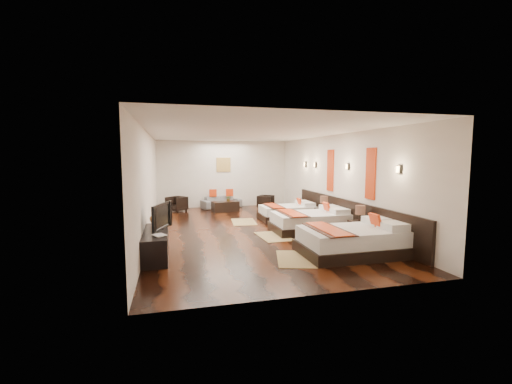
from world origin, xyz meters
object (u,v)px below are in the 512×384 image
object	(u,v)px
nightstand_b	(324,215)
tv	(158,216)
bed_far	(288,212)
coffee_table	(225,206)
tv_console	(156,244)
sofa	(221,202)
figurine	(157,217)
bed_near	(354,240)
nightstand_a	(360,228)
book	(154,236)
table_plant	(228,198)
bed_mid	(311,221)
armchair_left	(177,204)
armchair_right	(266,202)

from	to	relation	value
nightstand_b	tv	bearing A→B (deg)	-157.71
bed_far	coffee_table	world-z (taller)	bed_far
tv_console	sofa	xyz separation A→B (m)	(2.35, 6.51, -0.03)
tv_console	figurine	bearing A→B (deg)	90.00
tv_console	bed_near	bearing A→B (deg)	-11.80
bed_near	coffee_table	bearing A→B (deg)	106.26
nightstand_a	sofa	distance (m)	6.90
bed_far	sofa	size ratio (longest dim) A/B	1.13
tv	figurine	xyz separation A→B (m)	(-0.05, 0.60, -0.11)
bed_far	sofa	xyz separation A→B (m)	(-1.84, 3.13, -0.00)
bed_far	figurine	size ratio (longest dim) A/B	5.40
bed_far	sofa	bearing A→B (deg)	120.46
coffee_table	bed_near	bearing A→B (deg)	-73.74
bed_far	coffee_table	bearing A→B (deg)	131.50
book	table_plant	world-z (taller)	table_plant
nightstand_b	sofa	xyz separation A→B (m)	(-2.59, 4.34, -0.08)
table_plant	book	bearing A→B (deg)	-112.54
nightstand_b	bed_far	bearing A→B (deg)	121.86
bed_mid	book	world-z (taller)	bed_mid
bed_far	tv_console	world-z (taller)	bed_far
armchair_left	table_plant	world-z (taller)	table_plant
book	armchair_left	world-z (taller)	armchair_left
nightstand_a	tv_console	xyz separation A→B (m)	(-4.94, -0.11, -0.04)
nightstand_b	sofa	bearing A→B (deg)	120.86
bed_far	tv	distance (m)	5.28
bed_mid	tv_console	xyz separation A→B (m)	(-4.20, -1.44, -0.01)
bed_mid	coffee_table	world-z (taller)	bed_mid
bed_mid	figurine	world-z (taller)	figurine
tv_console	tv	size ratio (longest dim) A/B	1.81
figurine	armchair_left	distance (m)	5.22
bed_far	nightstand_a	world-z (taller)	nightstand_a
bed_mid	tv_console	bearing A→B (deg)	-161.11
nightstand_a	tv	distance (m)	4.92
nightstand_a	figurine	world-z (taller)	nightstand_a
table_plant	sofa	bearing A→B (deg)	96.52
bed_near	book	bearing A→B (deg)	175.32
figurine	table_plant	xyz separation A→B (m)	(2.47, 4.67, -0.20)
bed_far	nightstand_a	bearing A→B (deg)	-77.03
nightstand_b	figurine	distance (m)	5.16
book	sofa	world-z (taller)	book
table_plant	nightstand_a	bearing A→B (deg)	-65.07
sofa	armchair_right	world-z (taller)	armchair_right
coffee_table	armchair_right	bearing A→B (deg)	14.08
bed_far	book	size ratio (longest dim) A/B	6.41
bed_mid	armchair_left	world-z (taller)	bed_mid
sofa	armchair_left	xyz separation A→B (m)	(-1.84, -0.57, 0.06)
bed_mid	bed_far	distance (m)	1.94
book	armchair_left	bearing A→B (deg)	85.47
bed_far	armchair_right	size ratio (longest dim) A/B	3.10
tv_console	armchair_left	xyz separation A→B (m)	(0.51, 5.93, 0.02)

